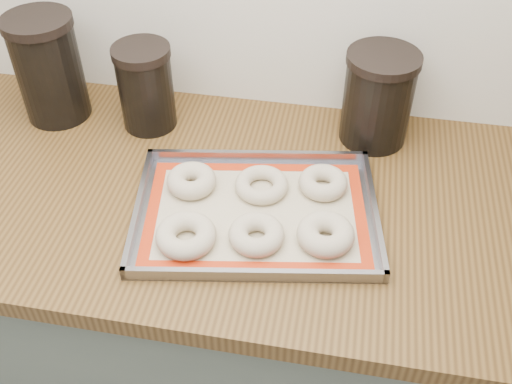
% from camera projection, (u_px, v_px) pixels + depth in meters
% --- Properties ---
extents(cabinet, '(3.00, 0.65, 0.86)m').
position_uv_depth(cabinet, '(200.00, 321.00, 1.53)').
color(cabinet, '#5A6458').
rests_on(cabinet, floor).
extents(countertop, '(3.06, 0.68, 0.04)m').
position_uv_depth(countertop, '(186.00, 192.00, 1.23)').
color(countertop, brown).
rests_on(countertop, cabinet).
extents(baking_tray, '(0.51, 0.40, 0.03)m').
position_uv_depth(baking_tray, '(256.00, 212.00, 1.15)').
color(baking_tray, gray).
rests_on(baking_tray, countertop).
extents(baking_mat, '(0.46, 0.35, 0.00)m').
position_uv_depth(baking_mat, '(256.00, 213.00, 1.15)').
color(baking_mat, '#C6B793').
rests_on(baking_mat, baking_tray).
extents(bagel_front_left, '(0.11, 0.11, 0.04)m').
position_uv_depth(bagel_front_left, '(186.00, 235.00, 1.08)').
color(bagel_front_left, beige).
rests_on(bagel_front_left, baking_mat).
extents(bagel_front_mid, '(0.12, 0.12, 0.04)m').
position_uv_depth(bagel_front_mid, '(257.00, 234.00, 1.08)').
color(bagel_front_mid, beige).
rests_on(bagel_front_mid, baking_mat).
extents(bagel_front_right, '(0.14, 0.14, 0.04)m').
position_uv_depth(bagel_front_right, '(326.00, 234.00, 1.08)').
color(bagel_front_right, beige).
rests_on(bagel_front_right, baking_mat).
extents(bagel_back_left, '(0.10, 0.10, 0.04)m').
position_uv_depth(bagel_back_left, '(192.00, 181.00, 1.19)').
color(bagel_back_left, beige).
rests_on(bagel_back_left, baking_mat).
extents(bagel_back_mid, '(0.14, 0.14, 0.03)m').
position_uv_depth(bagel_back_mid, '(262.00, 185.00, 1.18)').
color(bagel_back_mid, beige).
rests_on(bagel_back_mid, baking_mat).
extents(bagel_back_right, '(0.11, 0.11, 0.03)m').
position_uv_depth(bagel_back_right, '(323.00, 183.00, 1.19)').
color(bagel_back_right, beige).
rests_on(bagel_back_right, baking_mat).
extents(canister_left, '(0.15, 0.15, 0.24)m').
position_uv_depth(canister_left, '(49.00, 68.00, 1.31)').
color(canister_left, black).
rests_on(canister_left, countertop).
extents(canister_mid, '(0.12, 0.12, 0.19)m').
position_uv_depth(canister_mid, '(146.00, 87.00, 1.30)').
color(canister_mid, black).
rests_on(canister_mid, countertop).
extents(canister_right, '(0.15, 0.15, 0.21)m').
position_uv_depth(canister_right, '(378.00, 98.00, 1.26)').
color(canister_right, black).
rests_on(canister_right, countertop).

